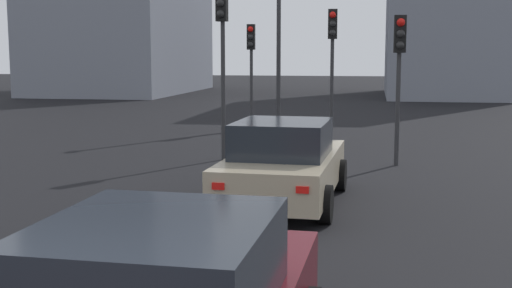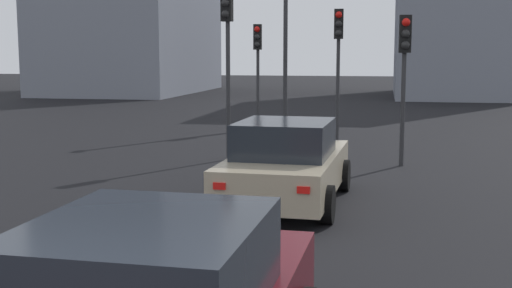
{
  "view_description": "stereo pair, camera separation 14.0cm",
  "coord_description": "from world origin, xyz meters",
  "px_view_note": "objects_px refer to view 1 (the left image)",
  "views": [
    {
      "loc": [
        -2.64,
        -1.61,
        2.77
      ],
      "look_at": [
        6.2,
        -0.04,
        1.54
      ],
      "focal_mm": 46.79,
      "sensor_mm": 36.0,
      "label": 1
    },
    {
      "loc": [
        -2.62,
        -1.75,
        2.77
      ],
      "look_at": [
        6.2,
        -0.04,
        1.54
      ],
      "focal_mm": 46.79,
      "sensor_mm": 36.0,
      "label": 2
    }
  ],
  "objects_px": {
    "car_beige_lead": "(284,164)",
    "traffic_light_far_left": "(251,54)",
    "traffic_light_near_left": "(399,58)",
    "traffic_light_near_right": "(332,47)",
    "traffic_light_far_right": "(222,36)"
  },
  "relations": [
    {
      "from": "car_beige_lead",
      "to": "traffic_light_far_right",
      "type": "relative_size",
      "value": 0.99
    },
    {
      "from": "traffic_light_far_left",
      "to": "traffic_light_far_right",
      "type": "relative_size",
      "value": 0.85
    },
    {
      "from": "car_beige_lead",
      "to": "traffic_light_near_left",
      "type": "height_order",
      "value": "traffic_light_near_left"
    },
    {
      "from": "traffic_light_near_left",
      "to": "traffic_light_far_left",
      "type": "xyz_separation_m",
      "value": [
        7.06,
        4.97,
        0.08
      ]
    },
    {
      "from": "traffic_light_near_right",
      "to": "traffic_light_far_left",
      "type": "height_order",
      "value": "traffic_light_near_right"
    },
    {
      "from": "traffic_light_near_right",
      "to": "traffic_light_far_left",
      "type": "bearing_deg",
      "value": -136.98
    },
    {
      "from": "traffic_light_far_right",
      "to": "traffic_light_near_left",
      "type": "bearing_deg",
      "value": 94.15
    },
    {
      "from": "traffic_light_far_left",
      "to": "traffic_light_far_right",
      "type": "xyz_separation_m",
      "value": [
        -6.92,
        -0.53,
        0.46
      ]
    },
    {
      "from": "car_beige_lead",
      "to": "traffic_light_near_right",
      "type": "relative_size",
      "value": 1.08
    },
    {
      "from": "traffic_light_near_left",
      "to": "traffic_light_far_right",
      "type": "bearing_deg",
      "value": -96.31
    },
    {
      "from": "car_beige_lead",
      "to": "traffic_light_far_left",
      "type": "distance_m",
      "value": 12.16
    },
    {
      "from": "car_beige_lead",
      "to": "traffic_light_near_left",
      "type": "distance_m",
      "value": 5.45
    },
    {
      "from": "traffic_light_near_right",
      "to": "traffic_light_far_left",
      "type": "distance_m",
      "value": 4.3
    },
    {
      "from": "traffic_light_near_right",
      "to": "traffic_light_far_left",
      "type": "relative_size",
      "value": 1.08
    },
    {
      "from": "traffic_light_near_left",
      "to": "traffic_light_near_right",
      "type": "distance_m",
      "value": 4.5
    }
  ]
}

